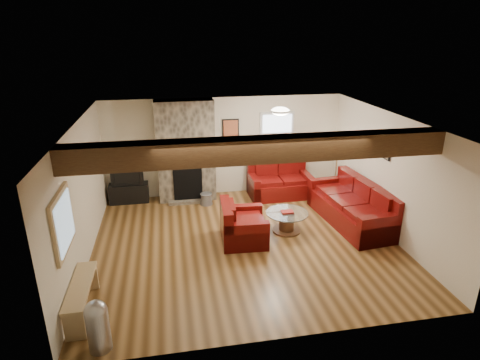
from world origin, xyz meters
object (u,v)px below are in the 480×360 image
object	(u,v)px
armchair_red	(244,222)
television	(127,176)
floor_lamp	(338,147)
loveseat	(280,181)
coffee_table	(287,222)
sofa_three	(352,203)
tv_cabinet	(129,193)

from	to	relation	value
armchair_red	television	size ratio (longest dim) A/B	1.30
armchair_red	floor_lamp	world-z (taller)	floor_lamp
loveseat	coffee_table	xyz separation A→B (m)	(-0.38, -1.91, -0.19)
loveseat	armchair_red	bearing A→B (deg)	-123.10
coffee_table	television	size ratio (longest dim) A/B	1.15
television	armchair_red	bearing A→B (deg)	-45.08
television	floor_lamp	size ratio (longest dim) A/B	0.53
sofa_three	tv_cabinet	bearing A→B (deg)	-118.22
tv_cabinet	floor_lamp	world-z (taller)	floor_lamp
sofa_three	television	xyz separation A→B (m)	(-4.93, 2.06, 0.24)
coffee_table	television	xyz separation A→B (m)	(-3.41, 2.21, 0.48)
armchair_red	floor_lamp	xyz separation A→B (m)	(2.82, 2.04, 0.84)
floor_lamp	sofa_three	bearing A→B (deg)	-100.95
sofa_three	coffee_table	xyz separation A→B (m)	(-1.52, -0.16, -0.24)
armchair_red	tv_cabinet	bearing A→B (deg)	48.34
coffee_table	sofa_three	bearing A→B (deg)	5.96
sofa_three	floor_lamp	size ratio (longest dim) A/B	1.61
armchair_red	sofa_three	bearing A→B (deg)	-77.82
armchair_red	television	xyz separation A→B (m)	(-2.43, 2.44, 0.29)
loveseat	tv_cabinet	xyz separation A→B (m)	(-3.79, 0.30, -0.18)
armchair_red	coffee_table	distance (m)	1.02
coffee_table	floor_lamp	xyz separation A→B (m)	(1.84, 1.81, 1.03)
sofa_three	loveseat	distance (m)	2.10
loveseat	coffee_table	size ratio (longest dim) A/B	1.73
armchair_red	floor_lamp	size ratio (longest dim) A/B	0.69
tv_cabinet	television	bearing A→B (deg)	0.00
loveseat	coffee_table	bearing A→B (deg)	-101.93
tv_cabinet	television	distance (m)	0.46
armchair_red	loveseat	bearing A→B (deg)	-28.87
tv_cabinet	television	world-z (taller)	television
loveseat	television	xyz separation A→B (m)	(-3.79, 0.30, 0.28)
sofa_three	coffee_table	distance (m)	1.55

